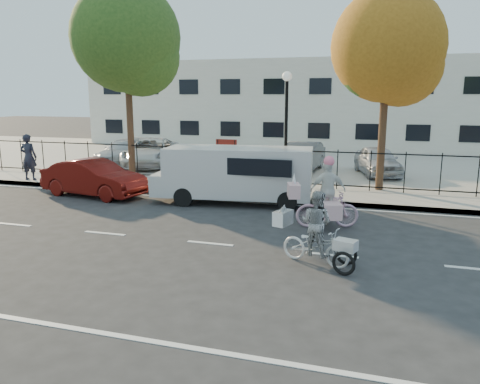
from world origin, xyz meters
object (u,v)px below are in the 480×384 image
(zebra_trike, at_px, (316,236))
(red_sedan, at_px, (94,178))
(white_van, at_px, (236,173))
(lot_car_c, at_px, (302,157))
(lamppost, at_px, (286,109))
(lot_car_a, at_px, (124,152))
(unicorn_bike, at_px, (326,201))
(lot_car_b, at_px, (151,152))
(pedestrian, at_px, (29,157))
(lot_car_d, at_px, (377,161))

(zebra_trike, relative_size, red_sedan, 0.47)
(white_van, xyz_separation_m, lot_car_c, (1.17, 6.54, -0.23))
(lamppost, relative_size, lot_car_a, 1.04)
(white_van, distance_m, red_sedan, 5.33)
(unicorn_bike, height_order, lot_car_b, unicorn_bike)
(lot_car_a, bearing_deg, pedestrian, -105.33)
(zebra_trike, distance_m, lot_car_d, 11.77)
(lot_car_c, bearing_deg, white_van, -95.98)
(red_sedan, bearing_deg, lot_car_c, -33.09)
(pedestrian, distance_m, lot_car_c, 11.90)
(unicorn_bike, relative_size, pedestrian, 1.06)
(zebra_trike, distance_m, unicorn_bike, 2.98)
(zebra_trike, relative_size, lot_car_d, 0.51)
(white_van, xyz_separation_m, red_sedan, (-5.30, -0.43, -0.38))
(white_van, height_order, lot_car_a, white_van)
(lot_car_a, bearing_deg, lot_car_c, -2.45)
(zebra_trike, relative_size, lot_car_a, 0.46)
(red_sedan, bearing_deg, lot_car_b, 18.94)
(lot_car_a, relative_size, lot_car_c, 1.03)
(lamppost, bearing_deg, pedestrian, -172.90)
(lot_car_c, xyz_separation_m, lot_car_d, (3.37, 0.02, -0.03))
(zebra_trike, distance_m, lot_car_a, 16.41)
(unicorn_bike, bearing_deg, pedestrian, 59.66)
(pedestrian, height_order, lot_car_a, pedestrian)
(unicorn_bike, distance_m, pedestrian, 13.05)
(lot_car_a, xyz_separation_m, lot_car_d, (12.68, 0.09, 0.03))
(zebra_trike, xyz_separation_m, lot_car_c, (-2.27, 11.70, 0.19))
(white_van, bearing_deg, lamppost, 54.84)
(lamppost, relative_size, red_sedan, 1.07)
(lamppost, xyz_separation_m, unicorn_bike, (2.07, -4.48, -2.37))
(lot_car_a, xyz_separation_m, lot_car_c, (9.30, 0.07, 0.06))
(lot_car_b, bearing_deg, lamppost, -41.55)
(zebra_trike, bearing_deg, lot_car_a, 62.60)
(red_sedan, bearing_deg, zebra_trike, -108.65)
(white_van, bearing_deg, lot_car_a, 134.64)
(zebra_trike, height_order, pedestrian, pedestrian)
(white_van, relative_size, pedestrian, 2.88)
(unicorn_bike, bearing_deg, lamppost, 8.47)
(white_van, bearing_deg, zebra_trike, -63.15)
(zebra_trike, relative_size, unicorn_bike, 0.93)
(lot_car_a, relative_size, lot_car_d, 1.12)
(unicorn_bike, distance_m, lot_car_b, 12.73)
(lot_car_d, bearing_deg, lot_car_c, 164.79)
(pedestrian, distance_m, lot_car_d, 14.97)
(lamppost, height_order, unicorn_bike, lamppost)
(lot_car_b, relative_size, lot_car_d, 1.32)
(white_van, distance_m, lot_car_b, 8.81)
(red_sedan, bearing_deg, unicorn_bike, -91.76)
(unicorn_bike, xyz_separation_m, lot_car_d, (1.23, 8.75, 0.04))
(red_sedan, relative_size, lot_car_b, 0.82)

